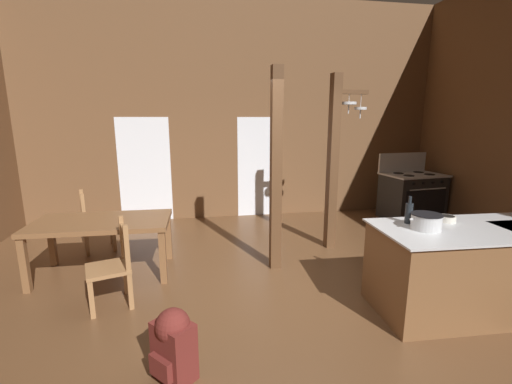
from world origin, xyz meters
The scene contains 15 objects.
ground_plane centered at (0.00, 0.00, -0.05)m, with size 9.04×8.04×0.10m, color brown.
wall_back centered at (0.00, 3.69, 2.16)m, with size 9.04×0.14×4.32m, color brown.
glazed_door_back_left centered at (-1.85, 3.61, 1.02)m, with size 1.00×0.01×2.05m, color white.
glazed_panel_back_right centered at (0.41, 3.61, 1.02)m, with size 0.84×0.01×2.05m, color white.
kitchen_island centered at (2.03, -0.46, 0.46)m, with size 2.20×1.05×0.92m.
stove_range centered at (3.45, 2.79, 0.48)m, with size 1.23×0.93×1.32m.
support_post_with_pot_rack centered at (1.24, 1.57, 1.44)m, with size 0.60×0.24×2.67m.
support_post_center centered at (0.17, 0.97, 1.34)m, with size 0.14×0.14×2.67m.
dining_table centered at (-2.09, 1.15, 0.65)m, with size 1.72×0.93×0.74m.
ladderback_chair_near_window centered at (-2.44, 2.07, 0.45)m, with size 0.56×0.56×0.95m.
ladderback_chair_by_post centered at (-1.80, 0.32, 0.45)m, with size 0.55×0.55×0.95m.
backpack centered at (-1.09, -0.95, 0.31)m, with size 0.39×0.38×0.60m.
stockpot_on_counter centered at (1.42, -0.41, 1.00)m, with size 0.37×0.30×0.16m.
mixing_bowl_on_counter centered at (1.82, -0.20, 0.95)m, with size 0.18×0.18×0.06m.
bottle_tall_on_counter centered at (1.37, -0.19, 1.04)m, with size 0.08×0.08×0.30m.
Camera 1 is at (-0.87, -3.42, 2.03)m, focal length 24.26 mm.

